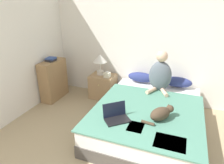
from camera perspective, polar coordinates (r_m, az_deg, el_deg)
wall_back at (r=4.13m, az=10.50°, el=11.62°), size 5.07×0.05×2.55m
bed at (r=3.42m, az=10.35°, el=-9.84°), size 1.64×2.11×0.45m
pillow_near at (r=4.15m, az=8.30°, el=1.37°), size 0.55×0.22×0.20m
pillow_far at (r=4.08m, az=18.17°, el=0.01°), size 0.55×0.22×0.20m
person_sitting at (r=3.76m, az=13.62°, el=2.23°), size 0.41×0.40×0.76m
cat_tabby at (r=2.93m, az=13.86°, el=-8.70°), size 0.41×0.41×0.19m
laptop_open at (r=2.87m, az=1.24°, el=-9.78°), size 0.43×0.42×0.22m
nightstand at (r=4.42m, az=-2.59°, el=-1.16°), size 0.52×0.46×0.52m
table_lamp at (r=4.25m, az=-3.43°, el=6.29°), size 0.30×0.30×0.45m
tissue_box at (r=4.17m, az=-1.39°, el=2.08°), size 0.12×0.12×0.14m
bookshelf at (r=4.49m, az=-16.35°, el=0.58°), size 0.27×0.66×0.85m
book_stack_top at (r=4.35m, az=-17.07°, el=6.22°), size 0.20×0.21×0.07m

